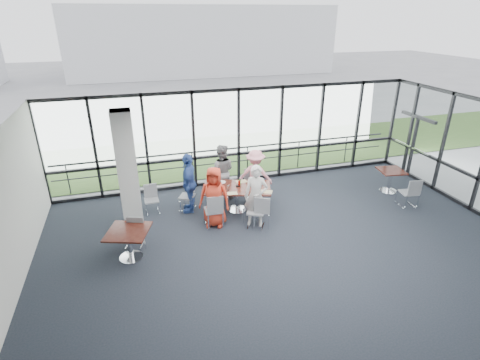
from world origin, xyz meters
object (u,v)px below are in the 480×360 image
object	(u,v)px
chair_main_fr	(255,184)
chair_main_fl	(221,183)
diner_near_right	(256,196)
chair_main_nr	(256,212)
structural_column	(128,171)
diner_far_left	(221,171)
side_table_left	(128,235)
chair_main_nl	(213,210)
main_table	(237,191)
diner_end	(189,183)
chair_main_end	(187,196)
chair_spare_r	(408,193)
diner_far_right	(255,175)
chair_spare_lb	(152,200)
side_table_right	(391,174)
diner_near_left	(214,197)
chair_spare_la	(133,230)

from	to	relation	value
chair_main_fr	chair_main_fl	bearing A→B (deg)	11.68
diner_near_right	chair_main_nr	distance (m)	0.42
structural_column	diner_far_left	bearing A→B (deg)	19.50
side_table_left	chair_main_nl	size ratio (longest dim) A/B	1.25
chair_main_nr	chair_main_fr	size ratio (longest dim) A/B	1.06
side_table_left	main_table	bearing A→B (deg)	26.79
diner_end	chair_main_nr	distance (m)	2.15
chair_main_nl	chair_main_fl	bearing A→B (deg)	72.44
chair_main_fl	chair_main_end	world-z (taller)	chair_main_fl
main_table	chair_main_end	bearing A→B (deg)	179.26
main_table	chair_spare_r	world-z (taller)	chair_spare_r
diner_far_right	chair_main_nl	world-z (taller)	diner_far_right
chair_main_nl	structural_column	bearing A→B (deg)	164.95
diner_end	side_table_left	bearing A→B (deg)	-28.00
chair_main_end	chair_spare_lb	size ratio (longest dim) A/B	1.04
main_table	side_table_left	world-z (taller)	same
side_table_right	diner_far_left	world-z (taller)	diner_far_left
side_table_left	diner_end	world-z (taller)	diner_end
diner_near_left	chair_spare_lb	bearing A→B (deg)	169.00
chair_main_nl	chair_spare_lb	size ratio (longest dim) A/B	1.16
structural_column	chair_spare_la	distance (m)	1.57
diner_far_left	chair_main_nr	xyz separation A→B (m)	(0.44, -2.04, -0.41)
chair_spare_la	diner_far_left	bearing A→B (deg)	56.84
diner_near_left	diner_end	bearing A→B (deg)	142.17
side_table_right	chair_main_nl	distance (m)	5.98
diner_end	chair_spare_lb	distance (m)	1.21
chair_main_fr	diner_near_right	bearing A→B (deg)	103.16
diner_far_right	diner_end	size ratio (longest dim) A/B	0.90
diner_near_left	diner_far_right	size ratio (longest dim) A/B	1.05
main_table	chair_spare_r	distance (m)	5.12
side_table_right	chair_main_end	xyz separation A→B (m)	(-6.50, 0.67, -0.19)
diner_end	chair_spare_lb	size ratio (longest dim) A/B	2.19
chair_main_fr	chair_spare_lb	world-z (taller)	chair_main_fr
chair_spare_la	chair_spare_lb	bearing A→B (deg)	91.12
diner_near_left	chair_main_nl	distance (m)	0.38
diner_far_left	chair_main_nl	distance (m)	1.81
diner_end	chair_spare_r	xyz separation A→B (m)	(6.29, -1.61, -0.45)
side_table_left	chair_main_nr	size ratio (longest dim) A/B	1.29
main_table	chair_main_end	world-z (taller)	chair_main_end
main_table	chair_spare_r	bearing A→B (deg)	3.73
structural_column	diner_far_left	size ratio (longest dim) A/B	1.85
chair_main_fr	chair_spare_la	bearing A→B (deg)	55.77
diner_far_right	chair_spare_lb	bearing A→B (deg)	27.61
structural_column	chair_main_fr	xyz separation A→B (m)	(3.74, 0.65, -1.17)
diner_near_right	chair_spare_r	bearing A→B (deg)	23.55
chair_main_nl	chair_main_end	distance (m)	1.24
chair_main_end	chair_spare_lb	bearing A→B (deg)	-66.99
diner_end	side_table_right	bearing A→B (deg)	99.01
structural_column	main_table	xyz separation A→B (m)	(2.95, -0.02, -0.98)
diner_end	chair_spare_la	bearing A→B (deg)	-35.25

